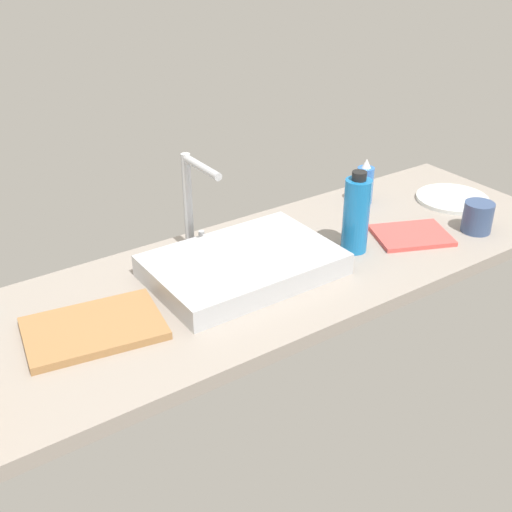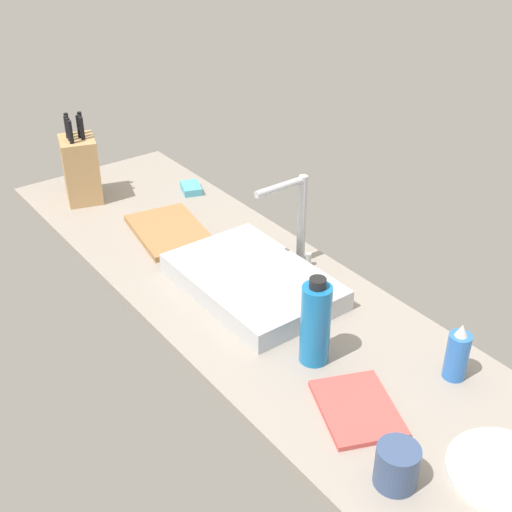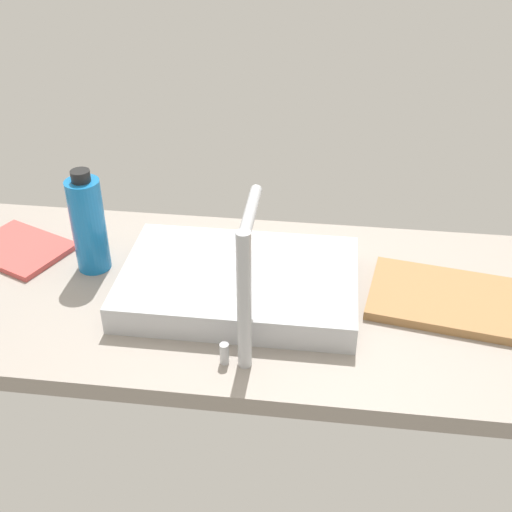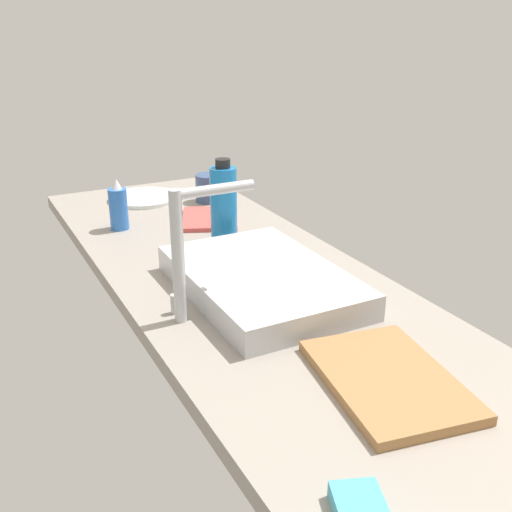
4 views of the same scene
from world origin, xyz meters
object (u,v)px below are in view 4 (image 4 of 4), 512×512
Objects in this scene: faucet at (188,241)px; cutting_board at (388,379)px; soap_bottle at (118,207)px; dish_towel at (209,219)px; coffee_mug at (209,188)px; sink_basin at (261,281)px; water_bottle at (224,205)px; dinner_plate at (144,198)px.

cutting_board is at bearing -151.50° from faucet.
faucet is 1.86× the size of soap_bottle.
cutting_board is 88.96cm from dish_towel.
sink_basin is at bearing 165.93° from coffee_mug.
coffee_mug is (17.53, -7.43, 3.66)cm from dish_towel.
sink_basin is 2.27× the size of dish_towel.
soap_bottle is 0.71× the size of dish_towel.
dish_towel is at bearing -11.30° from water_bottle.
cutting_board is 1.31× the size of water_bottle.
soap_bottle reaches higher than sink_basin.
dish_towel is (17.96, -3.59, -9.63)cm from water_bottle.
sink_basin reaches higher than dinner_plate.
soap_bottle is at bearing 42.45° from water_bottle.
faucet is 43.60cm from cutting_board.
coffee_mug is at bearing -122.08° from dinner_plate.
sink_basin is 1.71× the size of faucet.
sink_basin reaches higher than dish_towel.
dish_towel is at bearing -26.86° from faucet.
cutting_board reaches higher than dish_towel.
dinner_plate is at bearing -31.04° from soap_bottle.
faucet is at bearing 28.50° from cutting_board.
cutting_board is 2.04× the size of soap_bottle.
dish_towel is at bearing 157.04° from coffee_mug.
coffee_mug is at bearing -68.62° from soap_bottle.
dinner_plate is (117.34, 3.16, -0.30)cm from cutting_board.
water_bottle is (31.11, -5.67, 7.47)cm from sink_basin.
faucet reaches higher than sink_basin.
sink_basin is at bearing 169.31° from dish_towel.
faucet is at bearing 154.09° from coffee_mug.
water_bottle is at bearing -2.91° from cutting_board.
faucet is 0.91× the size of cutting_board.
faucet is 3.08× the size of coffee_mug.
soap_bottle is at bearing 78.51° from dish_towel.
dinner_plate is (81.39, -16.35, -15.38)cm from faucet.
water_bottle reaches higher than coffee_mug.
faucet is 1.20× the size of water_bottle.
water_bottle is 48.09cm from dinner_plate.
faucet is at bearing 168.64° from dinner_plate.
sink_basin is 1.57× the size of cutting_board.
sink_basin is 3.19× the size of soap_bottle.
coffee_mug is at bearing -17.24° from water_bottle.
water_bottle reaches higher than dinner_plate.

